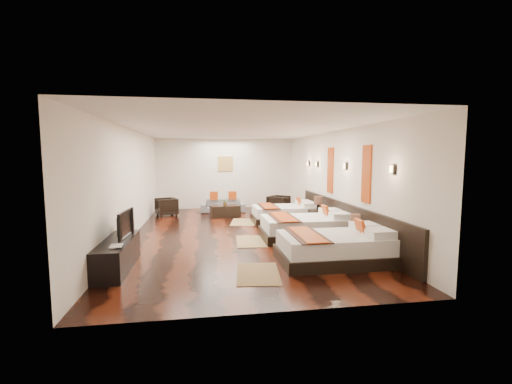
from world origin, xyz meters
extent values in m
cube|color=black|center=(0.00, 0.00, 0.00)|extent=(5.50, 9.50, 0.01)
cube|color=white|center=(0.00, 0.00, 2.80)|extent=(5.50, 9.50, 0.01)
cube|color=silver|center=(0.00, 4.75, 1.40)|extent=(5.50, 0.01, 2.80)
cube|color=silver|center=(-2.75, 0.00, 1.40)|extent=(0.01, 9.50, 2.80)
cube|color=silver|center=(2.75, 0.00, 1.40)|extent=(0.01, 9.50, 2.80)
cube|color=black|center=(2.71, -0.80, 0.45)|extent=(0.08, 6.60, 0.90)
cube|color=black|center=(1.67, -2.77, 0.12)|extent=(2.23, 1.38, 0.23)
cube|color=white|center=(1.67, -2.77, 0.39)|extent=(2.13, 1.28, 0.32)
cube|color=#BE400D|center=(2.20, -2.77, 0.68)|extent=(0.17, 0.34, 0.34)
cube|color=#38190F|center=(1.09, -2.77, 0.56)|extent=(0.58, 1.40, 0.02)
cube|color=#BE400D|center=(1.09, -2.77, 0.58)|extent=(0.40, 1.40, 0.02)
cube|color=black|center=(1.67, -0.82, 0.12)|extent=(2.24, 1.39, 0.23)
cube|color=white|center=(1.67, -0.82, 0.39)|extent=(2.14, 1.28, 0.32)
cube|color=#BE400D|center=(2.20, -0.82, 0.68)|extent=(0.17, 0.34, 0.34)
cube|color=#38190F|center=(1.08, -0.82, 0.57)|extent=(0.59, 1.41, 0.02)
cube|color=#BE400D|center=(1.08, -0.82, 0.58)|extent=(0.41, 1.41, 0.02)
cube|color=black|center=(1.67, 1.46, 0.11)|extent=(2.06, 1.27, 0.22)
cube|color=white|center=(1.67, 1.46, 0.36)|extent=(1.96, 1.18, 0.29)
cube|color=#BE400D|center=(2.16, 1.46, 0.63)|extent=(0.15, 0.31, 0.32)
cube|color=#38190F|center=(1.13, 1.46, 0.52)|extent=(0.54, 1.29, 0.02)
cube|color=#BE400D|center=(1.13, 1.46, 0.53)|extent=(0.37, 1.29, 0.02)
cube|color=black|center=(2.44, -2.01, 0.23)|extent=(0.41, 0.41, 0.46)
cylinder|color=black|center=(2.44, -2.01, 0.55)|extent=(0.07, 0.07, 0.18)
cylinder|color=#3F2619|center=(2.44, -2.01, 0.71)|extent=(0.22, 0.22, 0.20)
cube|color=black|center=(2.44, 0.48, 0.26)|extent=(0.47, 0.47, 0.52)
cylinder|color=black|center=(2.44, 0.48, 0.62)|extent=(0.08, 0.08, 0.21)
cylinder|color=#3F2619|center=(2.44, 0.48, 0.81)|extent=(0.25, 0.25, 0.23)
cube|color=#94784B|center=(0.04, -3.23, 0.01)|extent=(0.89, 1.28, 0.01)
cube|color=#94784B|center=(0.26, -0.91, 0.01)|extent=(0.84, 1.25, 0.01)
cube|color=#94784B|center=(0.35, 1.58, 0.01)|extent=(0.96, 1.32, 0.01)
cube|color=black|center=(-2.50, -2.56, 0.28)|extent=(0.50, 1.80, 0.55)
imported|color=black|center=(-2.45, -2.42, 0.82)|extent=(0.18, 0.93, 0.53)
imported|color=black|center=(-2.50, -3.06, 0.56)|extent=(0.24, 0.30, 0.03)
imported|color=brown|center=(-2.50, -1.81, 0.73)|extent=(0.37, 0.37, 0.35)
imported|color=slate|center=(-0.16, 3.69, 0.24)|extent=(1.69, 0.73, 0.48)
imported|color=black|center=(-2.21, 3.20, 0.32)|extent=(0.90, 0.89, 0.64)
imported|color=black|center=(1.88, 3.24, 0.32)|extent=(0.98, 0.98, 0.64)
cube|color=black|center=(-0.16, 2.64, 0.20)|extent=(1.06, 0.65, 0.40)
imported|color=#2E6120|center=(-0.16, 2.60, 0.53)|extent=(0.28, 0.26, 0.26)
cube|color=#D86014|center=(2.73, -1.90, 1.70)|extent=(0.04, 0.40, 1.30)
cube|color=#D86014|center=(2.73, 0.30, 1.70)|extent=(0.04, 0.40, 1.30)
cube|color=black|center=(2.71, -3.00, 1.85)|extent=(0.06, 0.12, 0.18)
cube|color=#FFD18C|center=(2.68, -3.00, 1.85)|extent=(0.02, 0.10, 0.14)
cube|color=black|center=(2.71, -0.80, 1.85)|extent=(0.06, 0.12, 0.18)
cube|color=#FFD18C|center=(2.68, -0.80, 1.85)|extent=(0.02, 0.10, 0.14)
cube|color=black|center=(2.71, 1.40, 1.85)|extent=(0.06, 0.12, 0.18)
cube|color=#FFD18C|center=(2.68, 1.40, 1.85)|extent=(0.02, 0.10, 0.14)
cube|color=black|center=(2.71, 2.30, 1.85)|extent=(0.06, 0.12, 0.18)
cube|color=#FFD18C|center=(2.68, 2.30, 1.85)|extent=(0.02, 0.10, 0.14)
cube|color=#AD873F|center=(0.00, 4.73, 1.80)|extent=(0.60, 0.04, 0.60)
camera|label=1|loc=(-0.90, -9.05, 2.10)|focal=23.86mm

